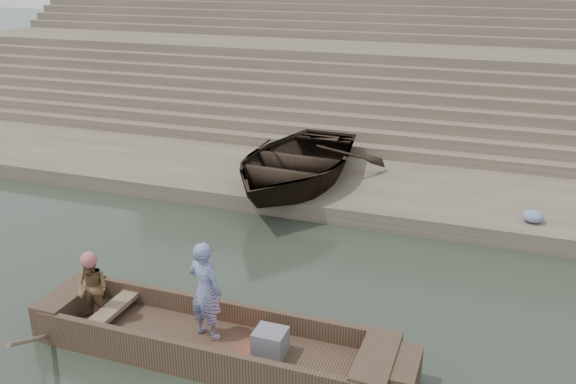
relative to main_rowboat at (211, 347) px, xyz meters
The scene contains 12 objects.
ground 1.41m from the main_rowboat, 151.73° to the right, with size 120.00×120.00×0.00m, color #2A3528.
lower_landing 7.44m from the main_rowboat, 99.59° to the left, with size 32.00×4.00×0.40m, color gray.
mid_landing 14.94m from the main_rowboat, 94.78° to the left, with size 32.00×3.00×2.80m, color gray.
upper_landing 22.01m from the main_rowboat, 93.25° to the left, with size 32.00×3.00×5.20m, color gray.
ghat_steps 16.66m from the main_rowboat, 94.29° to the left, with size 32.00×11.00×5.20m.
main_rowboat is the anchor object (origin of this frame).
rowboat_trim 0.28m from the main_rowboat, ahead, with size 6.04×2.63×1.80m.
standing_man 0.92m from the main_rowboat, 129.81° to the left, with size 0.58×0.38×1.58m, color navy.
rowing_man 2.11m from the main_rowboat, behind, with size 0.55×0.43×1.13m, color #297D37.
television 1.02m from the main_rowboat, ahead, with size 0.46×0.42×0.40m.
beached_rowboat 6.78m from the main_rowboat, 98.32° to the left, with size 3.79×5.31×1.10m, color #2D2116.
cloth_bundles 7.40m from the main_rowboat, 91.09° to the left, with size 19.05×2.76×0.26m.
Camera 1 is at (5.02, -6.35, 5.62)m, focal length 38.11 mm.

